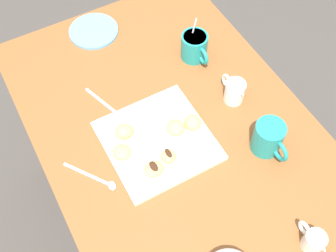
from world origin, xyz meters
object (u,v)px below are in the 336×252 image
Objects in this scene: chocolate_sauce_pitcher at (314,240)px; saucer_sky_left at (94,31)px; coffee_mug_teal_left at (195,46)px; cream_pitcher_white at (234,91)px; beignet_4 at (154,169)px; beignet_2 at (193,122)px; beignet_0 at (124,132)px; beignet_5 at (176,128)px; beignet_1 at (168,157)px; beignet_3 at (122,152)px; dining_table at (171,147)px; coffee_mug_teal_right at (269,137)px; pastry_plate_square at (158,141)px.

saucer_sky_left is at bearing -169.31° from chocolate_sauce_pitcher.
coffee_mug_teal_left is 1.28× the size of cream_pitcher_white.
beignet_2 is at bearing 114.90° from beignet_4.
beignet_0 is 0.99× the size of beignet_5.
beignet_3 is at bearing -125.60° from beignet_1.
coffee_mug_teal_left reaches higher than beignet_0.
dining_table is 0.18m from beignet_2.
coffee_mug_teal_right is at bearing 166.70° from chocolate_sauce_pitcher.
chocolate_sauce_pitcher is 0.53m from beignet_3.
coffee_mug_teal_right is 0.69m from saucer_sky_left.
cream_pitcher_white is (-0.03, 0.27, 0.03)m from pastry_plate_square.
beignet_5 is (0.06, 0.13, -0.00)m from beignet_0.
coffee_mug_teal_right is at bearing 43.99° from dining_table.
chocolate_sauce_pitcher is 2.12× the size of beignet_1.
chocolate_sauce_pitcher is (0.67, -0.07, -0.02)m from coffee_mug_teal_left.
beignet_1 is 0.05m from beignet_4.
saucer_sky_left is at bearing 168.15° from beignet_0.
dining_table is at bearing -137.14° from beignet_2.
beignet_5 is at bearing -11.52° from dining_table.
chocolate_sauce_pitcher reaches higher than saucer_sky_left.
beignet_0 reaches higher than beignet_4.
beignet_2 is 0.05m from beignet_5.
chocolate_sauce_pitcher is (0.44, 0.19, 0.02)m from pastry_plate_square.
dining_table is 0.22m from beignet_0.
dining_table is at bearing -165.31° from chocolate_sauce_pitcher.
coffee_mug_teal_right is 2.28× the size of beignet_5.
chocolate_sauce_pitcher is at bearing 28.09° from beignet_0.
beignet_4 is (0.14, 0.02, -0.00)m from beignet_0.
chocolate_sauce_pitcher is at bearing 34.03° from beignet_3.
dining_table is 8.20× the size of coffee_mug_teal_left.
cream_pitcher_white is 0.17m from beignet_2.
beignet_2 is at bearing -78.06° from cream_pitcher_white.
beignet_2 reaches higher than dining_table.
beignet_5 is at bearing 4.96° from saucer_sky_left.
coffee_mug_teal_left is 0.67m from chocolate_sauce_pitcher.
beignet_3 reaches higher than pastry_plate_square.
coffee_mug_teal_right is at bearing 76.42° from beignet_4.
coffee_mug_teal_right reaches higher than pastry_plate_square.
saucer_sky_left is at bearing -169.43° from beignet_2.
coffee_mug_teal_right is 2.84× the size of beignet_1.
coffee_mug_teal_left reaches higher than chocolate_sauce_pitcher.
beignet_1 is (-0.09, -0.26, -0.02)m from coffee_mug_teal_right.
beignet_0 is (-0.50, -0.26, 0.00)m from chocolate_sauce_pitcher.
beignet_4 is at bearing -145.16° from chocolate_sauce_pitcher.
cream_pitcher_white is at bearing 93.45° from beignet_3.
beignet_0 is 0.15m from beignet_1.
cream_pitcher_white is 0.21m from beignet_5.
coffee_mug_teal_right reaches higher than dining_table.
beignet_4 reaches higher than pastry_plate_square.
dining_table is at bearing 101.16° from beignet_3.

